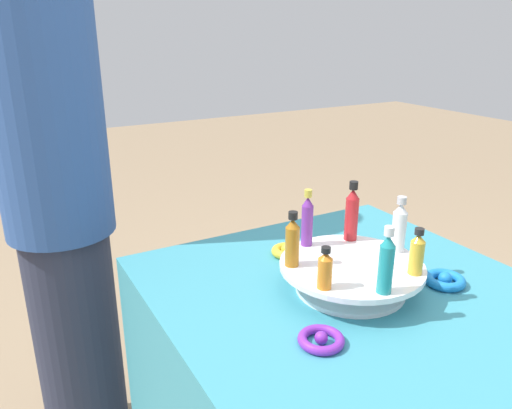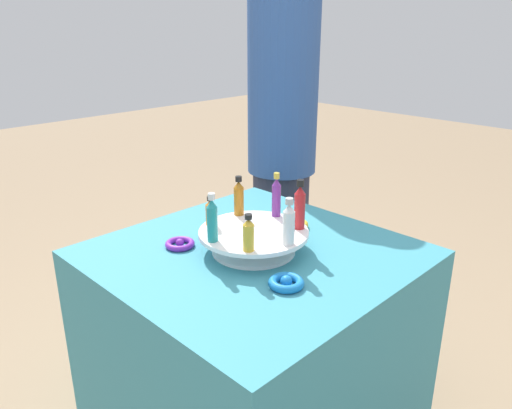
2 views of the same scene
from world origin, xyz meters
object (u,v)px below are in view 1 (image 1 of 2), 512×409
Objects in this scene: bottle_orange at (325,269)px; ribbon_bow_blue at (445,280)px; bottle_amber at (292,241)px; bottle_red at (352,213)px; ribbon_bow_gold at (287,251)px; bottle_teal at (386,263)px; bottle_purple at (307,220)px; bottle_gold at (417,253)px; ribbon_bow_purple at (321,339)px; person_figure at (56,181)px; display_stand at (351,274)px; bottle_clear at (398,226)px.

ribbon_bow_blue is (-0.03, -0.32, -0.09)m from bottle_orange.
bottle_amber is 0.20m from bottle_red.
bottle_teal is at bearing 179.99° from ribbon_bow_gold.
bottle_gold is at bearing -153.32° from bottle_purple.
bottle_purple is 1.57× the size of ribbon_bow_purple.
bottle_red is (-0.02, -0.11, 0.00)m from bottle_purple.
bottle_gold is at bearing 0.38° from person_figure.
bottle_orange is at bearing 161.90° from ribbon_bow_gold.
bottle_teal is 0.25m from bottle_red.
person_figure is (0.79, 0.47, 0.02)m from bottle_teal.
bottle_orange is 1.00× the size of ribbon_bow_purple.
bottle_gold is at bearing -101.89° from bottle_orange.
bottle_orange is (-0.06, 0.12, 0.07)m from display_stand.
bottle_orange is 0.25m from bottle_clear.
bottle_orange is at bearing 85.27° from ribbon_bow_blue.
bottle_orange reaches higher than display_stand.
bottle_red reaches higher than ribbon_bow_blue.
bottle_clear is 1.44× the size of ribbon_bow_blue.
person_figure reaches higher than bottle_purple.
bottle_red is at bearing 0.97° from bottle_gold.
bottle_purple is 0.71m from person_figure.
bottle_red is at bearing 32.73° from ribbon_bow_blue.
bottle_amber is (-0.07, 0.09, -0.01)m from bottle_purple.
bottle_red is (0.16, -0.20, 0.03)m from bottle_orange.
bottle_red is (0.20, 0.00, 0.02)m from bottle_gold.
bottle_orange is 0.87× the size of bottle_gold.
bottle_orange is at bearing -179.03° from bottle_amber.
bottle_red is 0.19m from ribbon_bow_gold.
ribbon_bow_purple is (-0.23, 0.25, -0.12)m from bottle_red.
person_figure reaches higher than display_stand.
ribbon_bow_gold is at bearing -0.01° from bottle_teal.
bottle_purple is 0.08× the size of person_figure.
bottle_red reaches higher than bottle_amber.
ribbon_bow_purple is at bearing 151.08° from bottle_purple.
bottle_purple is 0.20m from bottle_clear.
bottle_clear is at bearing 6.66° from person_figure.
bottle_amber is at bearing 66.39° from ribbon_bow_blue.
bottle_gold is at bearing -83.19° from ribbon_bow_purple.
bottle_red reaches higher than ribbon_bow_purple.
bottle_gold is 0.28m from ribbon_bow_purple.
bottle_amber is 0.07× the size of person_figure.
bottle_purple is at bearing 26.68° from bottle_gold.
bottle_teal reaches higher than display_stand.
bottle_gold is at bearing 155.26° from bottle_clear.
bottle_teal is (-0.13, 0.03, 0.09)m from display_stand.
ribbon_bow_gold is at bearing 37.07° from ribbon_bow_blue.
bottle_purple is 1.36× the size of bottle_gold.
ribbon_bow_blue is (-0.14, -0.32, -0.11)m from bottle_amber.
ribbon_bow_purple is at bearing 97.07° from ribbon_bow_blue.
bottle_orange is at bearing 155.26° from bottle_purple.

